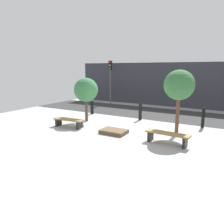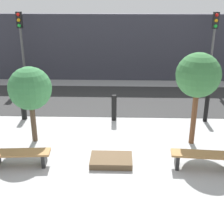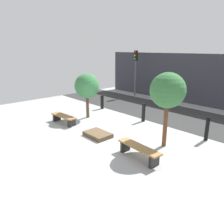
% 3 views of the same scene
% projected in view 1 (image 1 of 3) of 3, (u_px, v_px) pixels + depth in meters
% --- Properties ---
extents(ground_plane, '(18.00, 18.00, 0.00)m').
position_uv_depth(ground_plane, '(122.00, 129.00, 11.01)').
color(ground_plane, '#A3A3A3').
extents(road_strip, '(18.00, 4.08, 0.01)m').
position_uv_depth(road_strip, '(153.00, 113.00, 14.93)').
color(road_strip, '#303030').
rests_on(road_strip, ground).
extents(building_facade, '(16.20, 0.50, 3.47)m').
position_uv_depth(building_facade, '(168.00, 84.00, 17.55)').
color(building_facade, '#33333D').
rests_on(building_facade, ground).
extents(bench_left, '(1.73, 0.57, 0.44)m').
position_uv_depth(bench_left, '(69.00, 121.00, 11.33)').
color(bench_left, black).
rests_on(bench_left, ground).
extents(bench_right, '(1.84, 0.56, 0.48)m').
position_uv_depth(bench_right, '(167.00, 136.00, 8.80)').
color(bench_right, black).
rests_on(bench_right, ground).
extents(planter_bed, '(1.21, 0.83, 0.18)m').
position_uv_depth(planter_bed, '(114.00, 132.00, 10.28)').
color(planter_bed, brown).
rests_on(planter_bed, ground).
extents(tree_behind_left_bench, '(1.36, 1.36, 2.50)m').
position_uv_depth(tree_behind_left_bench, '(86.00, 90.00, 12.36)').
color(tree_behind_left_bench, '#4D3A2A').
rests_on(tree_behind_left_bench, ground).
extents(tree_behind_right_bench, '(1.36, 1.36, 2.97)m').
position_uv_depth(tree_behind_right_bench, '(179.00, 86.00, 9.74)').
color(tree_behind_right_bench, brown).
rests_on(tree_behind_right_bench, ground).
extents(bollard_far_left, '(0.20, 0.20, 0.88)m').
position_uv_depth(bollard_far_left, '(92.00, 107.00, 14.60)').
color(bollard_far_left, black).
rests_on(bollard_far_left, ground).
extents(bollard_left, '(0.19, 0.19, 1.00)m').
position_uv_depth(bollard_left, '(140.00, 112.00, 12.89)').
color(bollard_left, black).
rests_on(bollard_left, ground).
extents(bollard_center, '(0.16, 0.16, 1.05)m').
position_uv_depth(bollard_center, '(203.00, 118.00, 11.18)').
color(bollard_center, black).
rests_on(bollard_center, ground).
extents(traffic_light_west, '(0.28, 0.27, 3.65)m').
position_uv_depth(traffic_light_west, '(110.00, 74.00, 18.74)').
color(traffic_light_west, '#575757').
rests_on(traffic_light_west, ground).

